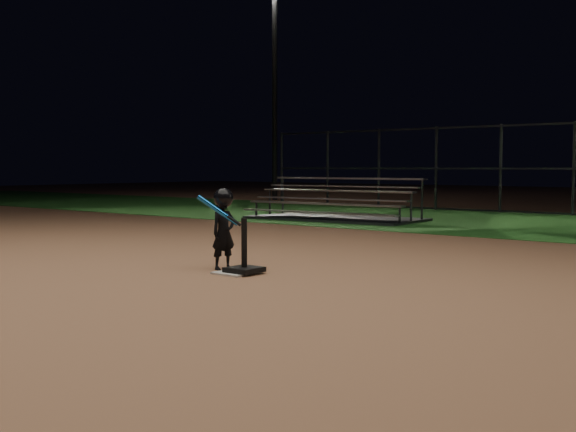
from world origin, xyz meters
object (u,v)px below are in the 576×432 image
object	(u,v)px
light_pole_left	(274,73)
batting_tee	(244,263)
child_batter	(223,226)
home_plate	(236,273)
bleacher_left	(335,211)

from	to	relation	value
light_pole_left	batting_tee	bearing A→B (deg)	-50.94
batting_tee	light_pole_left	distance (m)	19.78
batting_tee	child_batter	xyz separation A→B (m)	(-0.46, 0.12, 0.41)
home_plate	bleacher_left	distance (m)	8.88
batting_tee	bleacher_left	xyz separation A→B (m)	(-4.18, 7.83, 0.08)
home_plate	bleacher_left	world-z (taller)	bleacher_left
batting_tee	light_pole_left	size ratio (longest dim) A/B	0.08
home_plate	child_batter	bearing A→B (deg)	156.39
batting_tee	bleacher_left	bearing A→B (deg)	118.08
batting_tee	child_batter	size ratio (longest dim) A/B	0.64
home_plate	light_pole_left	distance (m)	19.79
home_plate	child_batter	size ratio (longest dim) A/B	0.44
home_plate	child_batter	world-z (taller)	child_batter
batting_tee	child_batter	distance (m)	0.63
home_plate	light_pole_left	xyz separation A→B (m)	(-12.00, 14.94, 4.93)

